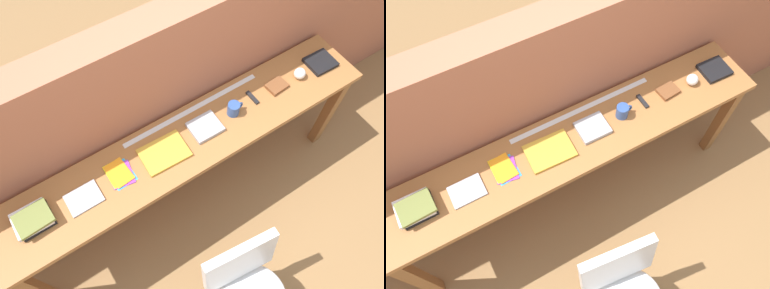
{
  "view_description": "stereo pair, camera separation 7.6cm",
  "coord_description": "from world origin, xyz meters",
  "views": [
    {
      "loc": [
        -0.58,
        -0.64,
        2.83
      ],
      "look_at": [
        0.0,
        0.25,
        0.9
      ],
      "focal_mm": 35.0,
      "sensor_mm": 36.0,
      "label": 1
    },
    {
      "loc": [
        -0.52,
        -0.68,
        2.83
      ],
      "look_at": [
        0.0,
        0.25,
        0.9
      ],
      "focal_mm": 35.0,
      "sensor_mm": 36.0,
      "label": 2
    }
  ],
  "objects": [
    {
      "name": "ground_plane",
      "position": [
        0.0,
        0.0,
        0.0
      ],
      "size": [
        40.0,
        40.0,
        0.0
      ],
      "primitive_type": "plane",
      "color": "olive"
    },
    {
      "name": "brick_wall_back",
      "position": [
        0.0,
        0.64,
        0.78
      ],
      "size": [
        6.0,
        0.2,
        1.55
      ],
      "primitive_type": "cube",
      "color": "#9E5B42",
      "rests_on": "ground"
    },
    {
      "name": "sideboard",
      "position": [
        0.0,
        0.3,
        0.74
      ],
      "size": [
        2.5,
        0.44,
        0.88
      ],
      "color": "#996033",
      "rests_on": "ground"
    },
    {
      "name": "chair_white_moulded",
      "position": [
        -0.14,
        -0.55,
        0.53
      ],
      "size": [
        0.49,
        0.5,
        0.89
      ],
      "color": "silver",
      "rests_on": "ground"
    },
    {
      "name": "book_stack_leftmost",
      "position": [
        -0.95,
        0.32,
        0.92
      ],
      "size": [
        0.21,
        0.18,
        0.07
      ],
      "color": "black",
      "rests_on": "sideboard"
    },
    {
      "name": "magazine_cycling",
      "position": [
        -0.68,
        0.3,
        0.89
      ],
      "size": [
        0.19,
        0.15,
        0.01
      ],
      "primitive_type": "cube",
      "rotation": [
        0.0,
        0.0,
        0.01
      ],
      "color": "#9E9EA3",
      "rests_on": "sideboard"
    },
    {
      "name": "pamphlet_pile_colourful",
      "position": [
        -0.45,
        0.32,
        0.89
      ],
      "size": [
        0.15,
        0.19,
        0.01
      ],
      "color": "#3399D8",
      "rests_on": "sideboard"
    },
    {
      "name": "book_open_centre",
      "position": [
        -0.16,
        0.3,
        0.89
      ],
      "size": [
        0.28,
        0.21,
        0.02
      ],
      "primitive_type": "cube",
      "rotation": [
        0.0,
        0.0,
        -0.04
      ],
      "color": "gold",
      "rests_on": "sideboard"
    },
    {
      "name": "book_grey_hardcover",
      "position": [
        0.14,
        0.31,
        0.89
      ],
      "size": [
        0.19,
        0.17,
        0.03
      ],
      "primitive_type": "cube",
      "rotation": [
        0.0,
        0.0,
        -0.01
      ],
      "color": "#9E9EA3",
      "rests_on": "sideboard"
    },
    {
      "name": "mug",
      "position": [
        0.35,
        0.31,
        0.92
      ],
      "size": [
        0.11,
        0.08,
        0.09
      ],
      "color": "#2D4C8C",
      "rests_on": "sideboard"
    },
    {
      "name": "multitool_folded",
      "position": [
        0.51,
        0.33,
        0.89
      ],
      "size": [
        0.03,
        0.11,
        0.02
      ],
      "primitive_type": "cube",
      "rotation": [
        0.0,
        0.0,
        0.02
      ],
      "color": "black",
      "rests_on": "sideboard"
    },
    {
      "name": "leather_journal_brown",
      "position": [
        0.7,
        0.32,
        0.89
      ],
      "size": [
        0.14,
        0.11,
        0.02
      ],
      "primitive_type": "cube",
      "rotation": [
        0.0,
        0.0,
        0.08
      ],
      "color": "brown",
      "rests_on": "sideboard"
    },
    {
      "name": "sports_ball_small",
      "position": [
        0.88,
        0.3,
        0.92
      ],
      "size": [
        0.08,
        0.08,
        0.08
      ],
      "primitive_type": "sphere",
      "color": "silver",
      "rests_on": "sideboard"
    },
    {
      "name": "book_repair_rightmost",
      "position": [
        1.08,
        0.31,
        0.89
      ],
      "size": [
        0.19,
        0.17,
        0.03
      ],
      "primitive_type": "cube",
      "rotation": [
        0.0,
        0.0,
        -0.04
      ],
      "color": "black",
      "rests_on": "sideboard"
    },
    {
      "name": "ruler_metal_back_edge",
      "position": [
        0.15,
        0.47,
        0.88
      ],
      "size": [
        0.98,
        0.03,
        0.0
      ],
      "primitive_type": "cube",
      "color": "silver",
      "rests_on": "sideboard"
    }
  ]
}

